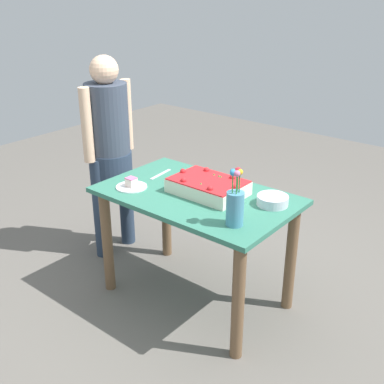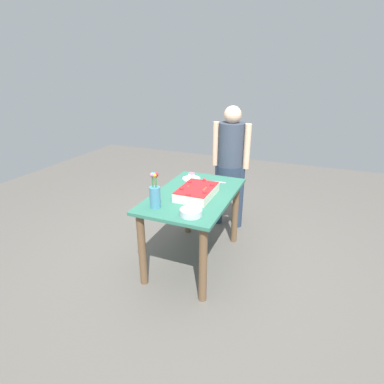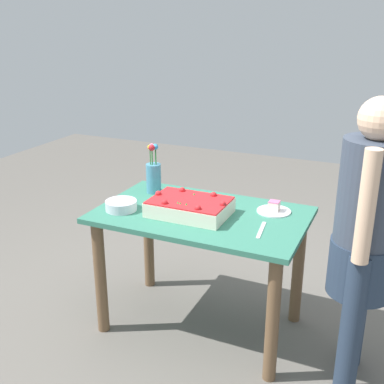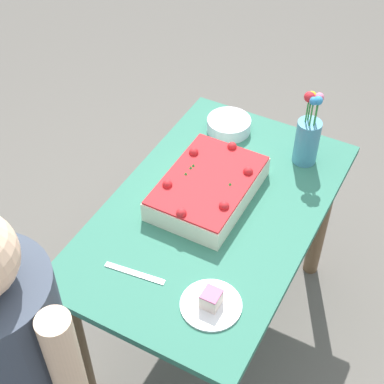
% 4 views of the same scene
% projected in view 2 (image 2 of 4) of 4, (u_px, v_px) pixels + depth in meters
% --- Properties ---
extents(ground_plane, '(8.00, 8.00, 0.00)m').
position_uv_depth(ground_plane, '(194.00, 259.00, 3.17)').
color(ground_plane, '#615C55').
extents(dining_table, '(1.19, 0.73, 0.76)m').
position_uv_depth(dining_table, '(194.00, 207.00, 2.94)').
color(dining_table, '#32735D').
rests_on(dining_table, ground_plane).
extents(sheet_cake, '(0.44, 0.30, 0.11)m').
position_uv_depth(sheet_cake, '(197.00, 192.00, 2.80)').
color(sheet_cake, '#ECE6CC').
rests_on(sheet_cake, dining_table).
extents(serving_plate_with_slice, '(0.20, 0.20, 0.07)m').
position_uv_depth(serving_plate_with_slice, '(191.00, 177.00, 3.26)').
color(serving_plate_with_slice, white).
rests_on(serving_plate_with_slice, dining_table).
extents(cake_knife, '(0.05, 0.21, 0.00)m').
position_uv_depth(cake_knife, '(216.00, 182.00, 3.18)').
color(cake_knife, silver).
rests_on(cake_knife, dining_table).
extents(flower_vase, '(0.09, 0.09, 0.32)m').
position_uv_depth(flower_vase, '(155.00, 195.00, 2.55)').
color(flower_vase, teal).
rests_on(flower_vase, dining_table).
extents(fruit_bowl, '(0.18, 0.18, 0.06)m').
position_uv_depth(fruit_bowl, '(191.00, 212.00, 2.44)').
color(fruit_bowl, silver).
rests_on(fruit_bowl, dining_table).
extents(person_standing, '(0.31, 0.45, 1.49)m').
position_uv_depth(person_standing, '(230.00, 161.00, 3.57)').
color(person_standing, '#28374C').
rests_on(person_standing, ground_plane).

